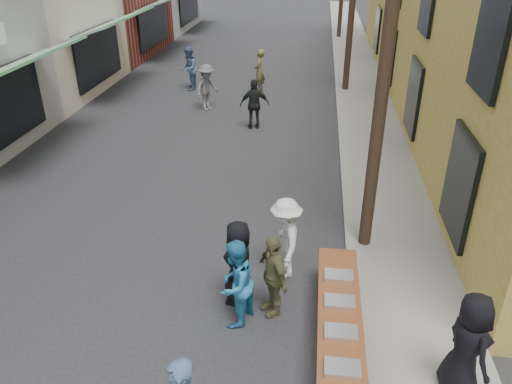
% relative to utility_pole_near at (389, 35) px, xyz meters
% --- Properties ---
extents(ground, '(120.00, 120.00, 0.00)m').
position_rel_utility_pole_near_xyz_m(ground, '(-4.30, -3.00, -4.50)').
color(ground, '#28282B').
rests_on(ground, ground).
extents(sidewalk, '(2.20, 60.00, 0.10)m').
position_rel_utility_pole_near_xyz_m(sidewalk, '(0.70, 12.00, -4.45)').
color(sidewalk, gray).
rests_on(sidewalk, ground).
extents(utility_pole_near, '(0.26, 0.26, 9.00)m').
position_rel_utility_pole_near_xyz_m(utility_pole_near, '(0.00, 0.00, 0.00)').
color(utility_pole_near, '#2D2116').
rests_on(utility_pole_near, ground).
extents(serving_table, '(0.70, 4.00, 0.75)m').
position_rel_utility_pole_near_xyz_m(serving_table, '(-0.65, -3.31, -3.79)').
color(serving_table, brown).
rests_on(serving_table, ground).
extents(catering_tray_foil_b, '(0.50, 0.33, 0.08)m').
position_rel_utility_pole_near_xyz_m(catering_tray_foil_b, '(-0.65, -4.31, -3.71)').
color(catering_tray_foil_b, '#B2B2B7').
rests_on(catering_tray_foil_b, serving_table).
extents(catering_tray_buns, '(0.50, 0.33, 0.08)m').
position_rel_utility_pole_near_xyz_m(catering_tray_buns, '(-0.65, -3.61, -3.71)').
color(catering_tray_buns, tan).
rests_on(catering_tray_buns, serving_table).
extents(catering_tray_foil_d, '(0.50, 0.33, 0.08)m').
position_rel_utility_pole_near_xyz_m(catering_tray_foil_d, '(-0.65, -2.91, -3.71)').
color(catering_tray_foil_d, '#B2B2B7').
rests_on(catering_tray_foil_d, serving_table).
extents(catering_tray_buns_end, '(0.50, 0.33, 0.08)m').
position_rel_utility_pole_near_xyz_m(catering_tray_buns_end, '(-0.65, -2.21, -3.71)').
color(catering_tray_buns_end, tan).
rests_on(catering_tray_buns_end, serving_table).
extents(guest_front_a, '(0.66, 0.90, 1.68)m').
position_rel_utility_pole_near_xyz_m(guest_front_a, '(-2.44, -2.12, -3.66)').
color(guest_front_a, black).
rests_on(guest_front_a, ground).
extents(guest_front_c, '(0.86, 0.97, 1.65)m').
position_rel_utility_pole_near_xyz_m(guest_front_c, '(-2.41, -2.70, -3.67)').
color(guest_front_c, teal).
rests_on(guest_front_c, ground).
extents(guest_front_d, '(0.81, 1.19, 1.70)m').
position_rel_utility_pole_near_xyz_m(guest_front_d, '(-1.66, -1.22, -3.65)').
color(guest_front_d, white).
rests_on(guest_front_d, ground).
extents(guest_front_e, '(0.83, 1.00, 1.60)m').
position_rel_utility_pole_near_xyz_m(guest_front_e, '(-1.81, -2.35, -3.70)').
color(guest_front_e, brown).
rests_on(guest_front_e, ground).
extents(server, '(0.79, 0.98, 1.75)m').
position_rel_utility_pole_near_xyz_m(server, '(1.09, -3.86, -3.53)').
color(server, black).
rests_on(server, sidewalk).
extents(passerby_left, '(1.10, 1.29, 1.73)m').
position_rel_utility_pole_near_xyz_m(passerby_left, '(-5.36, 8.85, -3.63)').
color(passerby_left, slate).
rests_on(passerby_left, ground).
extents(passerby_mid, '(1.08, 0.65, 1.72)m').
position_rel_utility_pole_near_xyz_m(passerby_mid, '(-3.30, 7.00, -3.64)').
color(passerby_mid, black).
rests_on(passerby_mid, ground).
extents(passerby_right, '(0.50, 0.69, 1.78)m').
position_rel_utility_pole_near_xyz_m(passerby_right, '(-3.65, 11.48, -3.61)').
color(passerby_right, brown).
rests_on(passerby_right, ground).
extents(passerby_far, '(0.80, 0.97, 1.83)m').
position_rel_utility_pole_near_xyz_m(passerby_far, '(-6.70, 11.41, -3.59)').
color(passerby_far, '#4D6A95').
rests_on(passerby_far, ground).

